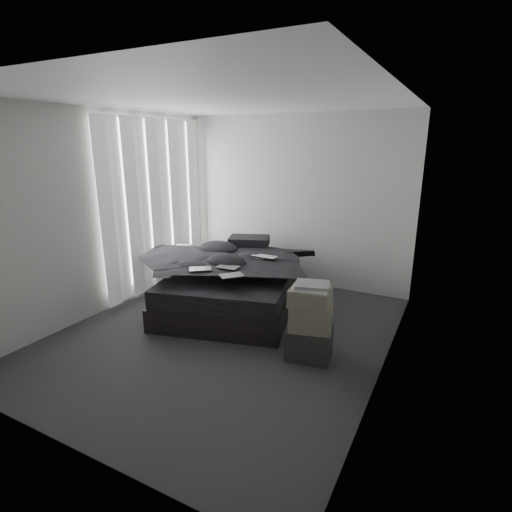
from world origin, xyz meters
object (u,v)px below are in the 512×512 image
at_px(laptop, 263,252).
at_px(side_stand, 183,265).
at_px(bed, 234,295).
at_px(box_lower, 309,343).

xyz_separation_m(laptop, side_stand, (-1.55, 0.26, -0.47)).
relative_size(bed, box_lower, 4.70).
bearing_deg(box_lower, bed, 149.30).
bearing_deg(side_stand, box_lower, -25.71).
relative_size(side_stand, box_lower, 1.35).
xyz_separation_m(bed, laptop, (0.37, 0.15, 0.63)).
distance_m(bed, box_lower, 1.64).
relative_size(bed, laptop, 6.24).
bearing_deg(box_lower, laptop, 136.61).
distance_m(side_stand, box_lower, 2.87).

